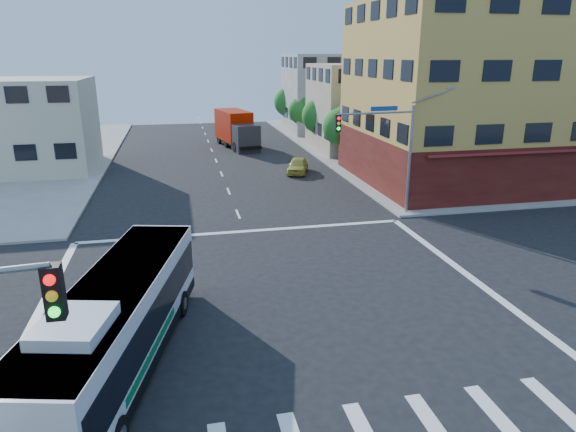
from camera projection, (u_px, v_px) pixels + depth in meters
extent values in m
plane|color=black|center=(275.00, 305.00, 21.45)|extent=(120.00, 120.00, 0.00)
cube|color=gray|center=(509.00, 141.00, 61.07)|extent=(50.00, 50.00, 0.15)
cube|color=#B59041|center=(479.00, 94.00, 40.59)|extent=(18.00, 15.00, 14.00)
cube|color=#571F14|center=(472.00, 156.00, 42.10)|extent=(18.09, 15.08, 4.00)
cube|color=maroon|center=(531.00, 152.00, 35.00)|extent=(16.00, 1.60, 0.51)
cube|color=tan|center=(371.00, 107.00, 55.19)|extent=(12.00, 10.00, 9.00)
cube|color=#A9A9A3|center=(333.00, 93.00, 68.08)|extent=(12.00, 10.00, 10.00)
cube|color=beige|center=(20.00, 126.00, 44.78)|extent=(12.00, 10.00, 8.00)
cylinder|color=gray|center=(409.00, 161.00, 32.63)|extent=(0.18, 0.18, 7.00)
cylinder|color=gray|center=(377.00, 113.00, 30.95)|extent=(5.01, 0.62, 0.12)
cube|color=black|center=(338.00, 123.00, 30.37)|extent=(0.32, 0.30, 1.00)
sphere|color=#FF0C0C|center=(339.00, 118.00, 30.12)|extent=(0.20, 0.20, 0.20)
sphere|color=yellow|center=(339.00, 123.00, 30.21)|extent=(0.20, 0.20, 0.20)
sphere|color=#19FF33|center=(339.00, 129.00, 30.30)|extent=(0.20, 0.20, 0.20)
cube|color=navy|center=(384.00, 109.00, 31.03)|extent=(1.80, 0.22, 0.28)
cube|color=gray|center=(450.00, 88.00, 32.00)|extent=(0.50, 0.22, 0.14)
cube|color=black|center=(54.00, 292.00, 8.84)|extent=(0.32, 0.30, 1.00)
sphere|color=#FF0C0C|center=(49.00, 280.00, 8.60)|extent=(0.20, 0.20, 0.20)
sphere|color=yellow|center=(52.00, 296.00, 8.69)|extent=(0.20, 0.20, 0.20)
sphere|color=#19FF33|center=(54.00, 312.00, 8.78)|extent=(0.20, 0.20, 0.20)
cylinder|color=#322312|center=(341.00, 152.00, 49.62)|extent=(0.28, 0.28, 1.92)
sphere|color=#1B5F21|center=(341.00, 127.00, 48.90)|extent=(3.60, 3.60, 3.60)
sphere|color=#1B5F21|center=(347.00, 118.00, 48.42)|extent=(2.52, 2.52, 2.52)
cylinder|color=#322312|center=(319.00, 139.00, 57.07)|extent=(0.28, 0.28, 1.99)
sphere|color=#1B5F21|center=(319.00, 116.00, 56.30)|extent=(3.80, 3.80, 3.80)
sphere|color=#1B5F21|center=(323.00, 107.00, 55.82)|extent=(2.66, 2.66, 2.66)
cylinder|color=#322312|center=(302.00, 129.00, 64.54)|extent=(0.28, 0.28, 1.89)
sphere|color=#1B5F21|center=(302.00, 111.00, 63.84)|extent=(3.40, 3.40, 3.40)
sphere|color=#1B5F21|center=(306.00, 104.00, 63.38)|extent=(2.38, 2.38, 2.38)
cylinder|color=#322312|center=(288.00, 121.00, 71.97)|extent=(0.28, 0.28, 2.03)
sphere|color=#1B5F21|center=(288.00, 102.00, 71.18)|extent=(4.00, 4.00, 4.00)
sphere|color=#1B5F21|center=(292.00, 95.00, 70.68)|extent=(2.80, 2.80, 2.80)
cube|color=black|center=(122.00, 354.00, 16.96)|extent=(5.17, 11.86, 0.43)
cube|color=silver|center=(118.00, 322.00, 16.60)|extent=(5.15, 11.83, 2.75)
cube|color=black|center=(118.00, 318.00, 16.55)|extent=(5.12, 11.50, 1.21)
cube|color=black|center=(164.00, 254.00, 22.04)|extent=(2.21, 0.60, 1.30)
cube|color=#E5590C|center=(162.00, 233.00, 21.78)|extent=(1.80, 0.49, 0.27)
cube|color=silver|center=(114.00, 285.00, 16.21)|extent=(5.05, 11.59, 0.12)
cube|color=silver|center=(74.00, 325.00, 13.38)|extent=(2.18, 2.47, 0.35)
cube|color=#046B34|center=(77.00, 349.00, 16.39)|extent=(1.29, 5.16, 0.27)
cube|color=#046B34|center=(154.00, 350.00, 16.32)|extent=(1.29, 5.16, 0.27)
cylinder|color=black|center=(125.00, 303.00, 20.53)|extent=(0.52, 1.04, 1.00)
cylinder|color=#99999E|center=(121.00, 303.00, 20.54)|extent=(0.16, 0.50, 0.50)
cylinder|color=black|center=(182.00, 304.00, 20.47)|extent=(0.52, 1.04, 1.00)
cylinder|color=#99999E|center=(185.00, 304.00, 20.46)|extent=(0.16, 0.50, 0.50)
cube|color=#29292E|center=(246.00, 138.00, 54.53)|extent=(2.96, 2.87, 2.86)
cube|color=black|center=(249.00, 136.00, 53.49)|extent=(2.28, 0.55, 1.10)
cube|color=#AE1400|center=(234.00, 125.00, 57.91)|extent=(3.82, 6.55, 3.29)
cube|color=black|center=(238.00, 142.00, 57.27)|extent=(4.13, 9.09, 0.33)
cylinder|color=black|center=(235.00, 147.00, 54.54)|extent=(0.52, 1.14, 1.10)
cylinder|color=black|center=(256.00, 145.00, 55.43)|extent=(0.52, 1.14, 1.10)
cylinder|color=black|center=(226.00, 142.00, 57.32)|extent=(0.52, 1.14, 1.10)
cylinder|color=black|center=(246.00, 141.00, 58.21)|extent=(0.52, 1.14, 1.10)
cylinder|color=black|center=(219.00, 139.00, 59.72)|extent=(0.52, 1.14, 1.10)
cylinder|color=black|center=(238.00, 138.00, 60.60)|extent=(0.52, 1.14, 1.10)
imported|color=gold|center=(298.00, 165.00, 44.94)|extent=(2.84, 4.26, 1.35)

